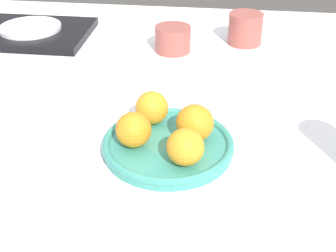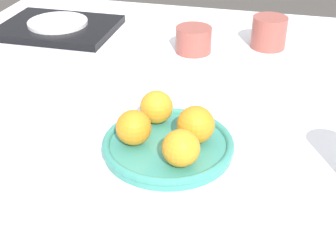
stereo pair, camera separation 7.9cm
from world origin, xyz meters
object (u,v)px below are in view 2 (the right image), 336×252
orange_1 (196,125)px  serving_tray (58,28)px  side_plate (58,23)px  orange_2 (181,148)px  orange_0 (134,128)px  cup_2 (269,32)px  orange_3 (156,107)px  cup_1 (194,40)px  fruit_platter (168,145)px

orange_1 → serving_tray: (-0.48, 0.47, -0.04)m
side_plate → serving_tray: bearing=90.0°
orange_2 → serving_tray: (-0.47, 0.55, -0.04)m
orange_0 → cup_2: cup_2 is taller
orange_0 → orange_2: same height
side_plate → cup_2: bearing=2.4°
orange_0 → orange_3: (0.02, 0.08, -0.00)m
cup_1 → orange_2: bearing=-81.0°
cup_2 → orange_2: bearing=-100.2°
orange_2 → serving_tray: bearing=130.9°
orange_3 → serving_tray: bearing=133.1°
side_plate → orange_0: bearing=-53.0°
orange_1 → serving_tray: size_ratio=0.21×
orange_0 → cup_1: orange_0 is taller
cup_1 → side_plate: bearing=172.5°
side_plate → cup_1: cup_1 is taller
orange_1 → cup_2: 0.51m
orange_0 → serving_tray: (-0.38, 0.51, -0.04)m
fruit_platter → orange_0: (-0.06, -0.01, 0.03)m
serving_tray → orange_2: bearing=-49.1°
cup_1 → cup_2: cup_2 is taller
serving_tray → side_plate: side_plate is taller
orange_0 → fruit_platter: bearing=12.9°
orange_0 → orange_1: size_ratio=0.94×
cup_1 → fruit_platter: bearing=-84.4°
orange_2 → orange_3: 0.14m
cup_1 → orange_0: bearing=-91.7°
fruit_platter → side_plate: 0.66m
orange_1 → side_plate: bearing=135.5°
orange_0 → side_plate: size_ratio=0.37×
orange_0 → cup_1: 0.45m
cup_1 → cup_2: 0.20m
orange_2 → cup_2: bearing=79.8°
fruit_platter → serving_tray: size_ratio=0.73×
orange_3 → cup_2: bearing=68.8°
serving_tray → cup_1: (0.39, -0.05, 0.02)m
orange_3 → fruit_platter: bearing=-59.8°
orange_2 → cup_1: size_ratio=0.68×
orange_0 → cup_2: (0.19, 0.53, -0.01)m
serving_tray → cup_1: cup_1 is taller
fruit_platter → cup_1: (-0.04, 0.44, 0.02)m
orange_1 → cup_1: bearing=101.7°
cup_2 → orange_0: bearing=-110.1°
side_plate → cup_2: size_ratio=1.87×
side_plate → orange_1: bearing=-44.5°
fruit_platter → cup_1: size_ratio=2.55×
fruit_platter → cup_2: cup_2 is taller
orange_2 → side_plate: 0.72m
side_plate → cup_1: size_ratio=1.84×
cup_2 → orange_3: bearing=-111.2°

